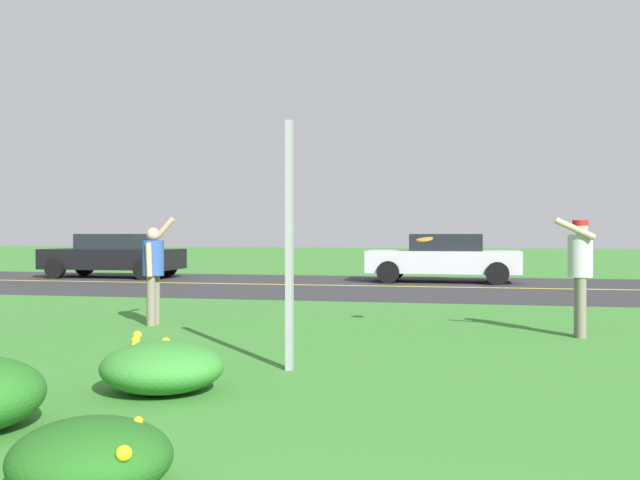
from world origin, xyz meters
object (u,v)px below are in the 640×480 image
Objects in this scene: person_catcher_red_cap_gray_shirt at (580,265)px; car_silver_center_left at (444,258)px; frisbee_orange at (425,239)px; car_black_center_right at (113,255)px; sign_post_near_path at (289,245)px; person_thrower_blue_shirt at (153,267)px.

person_catcher_red_cap_gray_shirt is 11.10m from car_silver_center_left.
car_black_center_right is at bearing 135.66° from frisbee_orange.
car_silver_center_left is 1.00× the size of car_black_center_right.
car_silver_center_left and car_black_center_right have the same top height.
car_silver_center_left is at bearing 101.58° from person_catcher_red_cap_gray_shirt.
sign_post_near_path reaches higher than person_catcher_red_cap_gray_shirt.
sign_post_near_path reaches higher than person_thrower_blue_shirt.
frisbee_orange is (1.25, 3.42, 0.03)m from sign_post_near_path.
person_catcher_red_cap_gray_shirt is at bearing -39.80° from car_black_center_right.
car_silver_center_left is at bearing 90.18° from frisbee_orange.
person_catcher_red_cap_gray_shirt is 6.69× the size of frisbee_orange.
frisbee_orange is at bearing -44.34° from car_black_center_right.
frisbee_orange is at bearing -89.82° from car_silver_center_left.
person_catcher_red_cap_gray_shirt reaches higher than frisbee_orange.
sign_post_near_path is 1.58× the size of person_catcher_red_cap_gray_shirt.
sign_post_near_path reaches higher than car_black_center_right.
sign_post_near_path is at bearing -110.02° from frisbee_orange.
car_silver_center_left is at bearing 85.05° from sign_post_near_path.
car_silver_center_left reaches higher than frisbee_orange.
person_thrower_blue_shirt is at bearing -179.70° from person_catcher_red_cap_gray_shirt.
person_thrower_blue_shirt is 0.39× the size of car_black_center_right.
car_black_center_right is at bearing 124.40° from sign_post_near_path.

